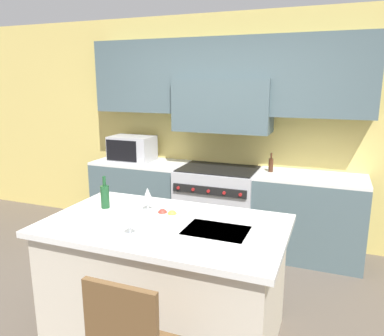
{
  "coord_description": "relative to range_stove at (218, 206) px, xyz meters",
  "views": [
    {
      "loc": [
        1.24,
        -2.28,
        1.93
      ],
      "look_at": [
        0.06,
        0.77,
        1.16
      ],
      "focal_mm": 35.0,
      "sensor_mm": 36.0,
      "label": 1
    }
  ],
  "objects": [
    {
      "name": "ground_plane",
      "position": [
        -0.0,
        -1.78,
        -0.47
      ],
      "size": [
        10.0,
        10.0,
        0.0
      ],
      "primitive_type": "plane",
      "color": "brown"
    },
    {
      "name": "back_cabinetry",
      "position": [
        -0.0,
        0.27,
        1.12
      ],
      "size": [
        10.0,
        0.46,
        2.7
      ],
      "color": "#DBC166",
      "rests_on": "ground_plane"
    },
    {
      "name": "back_counter",
      "position": [
        -0.0,
        0.02,
        -0.0
      ],
      "size": [
        3.23,
        0.62,
        0.93
      ],
      "color": "#4C6066",
      "rests_on": "ground_plane"
    },
    {
      "name": "range_stove",
      "position": [
        0.0,
        0.0,
        0.0
      ],
      "size": [
        0.92,
        0.7,
        0.94
      ],
      "color": "#B7B7BC",
      "rests_on": "ground_plane"
    },
    {
      "name": "microwave",
      "position": [
        -1.15,
        0.02,
        0.62
      ],
      "size": [
        0.54,
        0.37,
        0.32
      ],
      "color": "#B7B7BC",
      "rests_on": "back_counter"
    },
    {
      "name": "kitchen_island",
      "position": [
        0.12,
        -1.73,
        -0.01
      ],
      "size": [
        1.77,
        1.05,
        0.91
      ],
      "color": "beige",
      "rests_on": "ground_plane"
    },
    {
      "name": "wine_bottle",
      "position": [
        -0.47,
        -1.6,
        0.55
      ],
      "size": [
        0.07,
        0.07,
        0.27
      ],
      "color": "#194723",
      "rests_on": "kitchen_island"
    },
    {
      "name": "wine_glass_near",
      "position": [
        -0.0,
        -2.01,
        0.57
      ],
      "size": [
        0.08,
        0.08,
        0.19
      ],
      "color": "white",
      "rests_on": "kitchen_island"
    },
    {
      "name": "wine_glass_far",
      "position": [
        -0.12,
        -1.52,
        0.57
      ],
      "size": [
        0.08,
        0.08,
        0.19
      ],
      "color": "white",
      "rests_on": "kitchen_island"
    },
    {
      "name": "fruit_bowl",
      "position": [
        0.12,
        -1.67,
        0.48
      ],
      "size": [
        0.21,
        0.21,
        0.08
      ],
      "color": "silver",
      "rests_on": "kitchen_island"
    },
    {
      "name": "oil_bottle_on_counter",
      "position": [
        0.59,
        0.06,
        0.55
      ],
      "size": [
        0.05,
        0.05,
        0.22
      ],
      "color": "#422314",
      "rests_on": "back_counter"
    }
  ]
}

